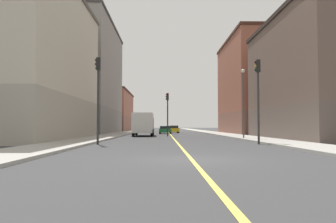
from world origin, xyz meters
The scene contains 18 objects.
ground_plane centered at (0.00, 0.00, 0.00)m, with size 400.00×400.00×0.00m, color #353637.
sidewalk_left centered at (7.89, 49.00, 0.07)m, with size 3.40×168.00×0.15m, color #9E9B93.
sidewalk_right centered at (-7.89, 49.00, 0.07)m, with size 3.40×168.00×0.15m, color #9E9B93.
lane_center_stripe centered at (0.00, 49.00, 0.01)m, with size 0.16×154.00×0.01m, color #E5D14C.
building_left_near centered at (15.10, 18.92, 6.06)m, with size 11.33×19.29×12.10m.
building_left_mid centered at (15.10, 41.70, 7.83)m, with size 11.33×19.88×15.64m.
building_right_corner centered at (-15.10, 19.41, 7.41)m, with size 11.33×21.39×14.80m.
building_right_midblock centered at (-15.10, 44.09, 9.36)m, with size 11.33×24.21×18.70m.
building_right_distant centered at (-15.10, 70.71, 4.94)m, with size 11.33×23.92×9.86m.
traffic_light_left_near centered at (5.77, 10.72, 3.96)m, with size 0.40×0.32×6.13m.
traffic_light_right_near centered at (-5.80, 10.72, 4.03)m, with size 0.40×0.32×6.25m.
traffic_light_median_far centered at (-0.54, 28.93, 3.57)m, with size 0.40×0.32×5.46m.
street_lamp_left_near centered at (6.78, 19.38, 4.28)m, with size 0.36×0.36×6.77m.
car_green centered at (-0.72, 42.26, 0.63)m, with size 2.06×4.20×1.28m.
car_yellow centered at (0.92, 48.94, 0.66)m, with size 1.93×4.35×1.37m.
car_teal centered at (0.85, 61.79, 0.66)m, with size 2.09×4.52×1.33m.
car_orange centered at (1.17, 69.45, 0.64)m, with size 1.93×4.43×1.31m.
box_truck centered at (-3.63, 30.11, 1.58)m, with size 2.57×7.72×2.91m.
Camera 1 is at (-1.13, -13.35, 1.34)m, focal length 35.86 mm.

